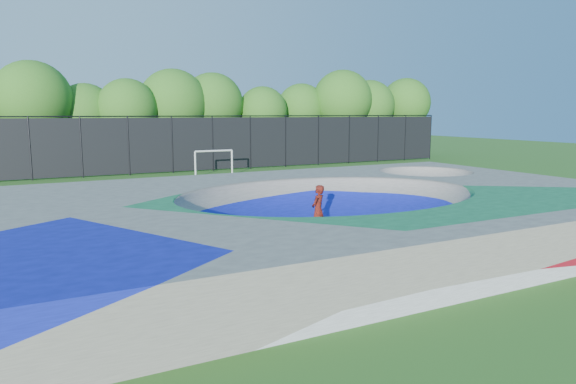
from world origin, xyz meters
The scene contains 7 objects.
ground centered at (0.00, 0.00, 0.00)m, with size 120.00×120.00×0.00m, color #2C5E1A.
skate_deck centered at (0.00, 0.00, 0.75)m, with size 22.00×14.00×1.50m, color gray.
skater centered at (-0.44, 0.13, 0.88)m, with size 0.64×0.42×1.76m, color #AC200D.
skateboard centered at (-0.44, 0.13, 0.03)m, with size 0.78×0.22×0.05m, color black.
soccer_goal centered at (1.90, 17.67, 1.23)m, with size 2.70×0.12×1.78m.
fence centered at (0.00, 21.00, 2.10)m, with size 48.09×0.09×4.04m.
treeline centered at (-1.12, 25.89, 5.08)m, with size 53.51×7.41×8.70m.
Camera 1 is at (-9.47, -14.97, 4.23)m, focal length 32.00 mm.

